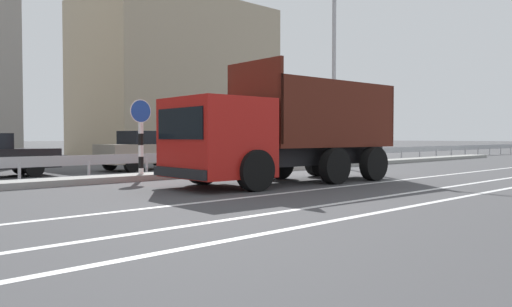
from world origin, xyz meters
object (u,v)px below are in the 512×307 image
object	(u,v)px
median_road_sign	(141,137)
parked_car_4	(146,151)
street_lamp_1	(337,57)
dump_truck	(265,141)

from	to	relation	value
median_road_sign	parked_car_4	distance (m)	4.84
median_road_sign	street_lamp_1	size ratio (longest dim) A/B	0.29
dump_truck	parked_car_4	bearing A→B (deg)	-3.39
street_lamp_1	median_road_sign	bearing A→B (deg)	179.98
street_lamp_1	parked_car_4	xyz separation A→B (m)	(-7.47, 4.05, -4.17)
street_lamp_1	dump_truck	bearing A→B (deg)	-155.15
street_lamp_1	parked_car_4	world-z (taller)	street_lamp_1
dump_truck	median_road_sign	xyz separation A→B (m)	(-1.68, 3.89, 0.10)
median_road_sign	dump_truck	bearing A→B (deg)	-66.65
dump_truck	parked_car_4	xyz separation A→B (m)	(0.92, 7.94, -0.45)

